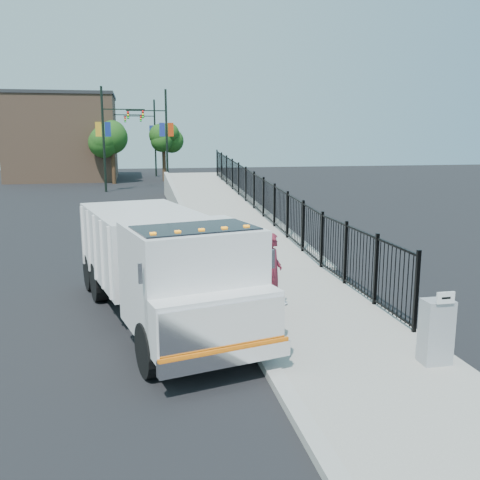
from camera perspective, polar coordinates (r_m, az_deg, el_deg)
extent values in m
plane|color=black|center=(13.20, -0.13, -8.29)|extent=(120.00, 120.00, 0.00)
cube|color=#9E998E|center=(11.91, 11.07, -10.41)|extent=(3.55, 12.00, 0.12)
cube|color=#ADAAA3|center=(11.35, 1.86, -11.21)|extent=(0.30, 12.00, 0.16)
cube|color=#9E998E|center=(28.91, -2.15, 2.42)|extent=(3.95, 24.06, 3.19)
cube|color=black|center=(25.18, 2.50, 3.18)|extent=(0.10, 28.00, 1.80)
cube|color=black|center=(13.22, -8.63, -5.80)|extent=(2.65, 7.06, 0.23)
cube|color=white|center=(10.77, -5.22, -3.95)|extent=(2.89, 2.77, 2.06)
cube|color=white|center=(9.77, -2.58, -8.68)|extent=(2.53, 1.27, 1.03)
cube|color=silver|center=(9.44, -1.69, -9.40)|extent=(2.33, 0.64, 0.88)
cube|color=silver|center=(9.56, -1.47, -12.45)|extent=(2.45, 0.76, 0.29)
cube|color=#DB600A|center=(9.50, -1.48, -11.60)|extent=(2.42, 0.63, 0.06)
cube|color=black|center=(10.38, -4.80, -0.99)|extent=(2.52, 1.84, 0.88)
cube|color=white|center=(14.23, -10.28, -0.36)|extent=(3.42, 4.79, 1.75)
cube|color=silver|center=(9.33, -10.60, -3.52)|extent=(0.07, 0.07, 0.36)
cube|color=silver|center=(10.25, 3.51, -2.03)|extent=(0.07, 0.07, 0.36)
cube|color=orange|center=(9.69, -9.27, 0.62)|extent=(0.12, 0.10, 0.06)
cube|color=orange|center=(9.82, -6.66, 0.84)|extent=(0.12, 0.10, 0.06)
cube|color=orange|center=(9.97, -4.13, 1.04)|extent=(0.12, 0.10, 0.06)
cube|color=orange|center=(10.14, -1.67, 1.24)|extent=(0.12, 0.10, 0.06)
cube|color=orange|center=(10.33, 0.70, 1.43)|extent=(0.12, 0.10, 0.06)
cylinder|color=black|center=(10.16, -9.58, -11.47)|extent=(0.56, 1.08, 1.03)
cylinder|color=black|center=(10.87, 1.65, -9.76)|extent=(0.56, 1.08, 1.03)
cylinder|color=black|center=(14.85, -14.80, -4.37)|extent=(0.56, 1.08, 1.03)
cylinder|color=black|center=(15.35, -6.81, -3.56)|extent=(0.56, 1.08, 1.03)
cylinder|color=black|center=(15.93, -15.53, -3.35)|extent=(0.56, 1.08, 1.03)
cylinder|color=black|center=(16.40, -8.05, -2.64)|extent=(0.56, 1.08, 1.03)
imported|color=maroon|center=(13.03, 3.45, -3.49)|extent=(0.71, 0.84, 1.97)
cube|color=gray|center=(10.88, 20.19, -9.16)|extent=(0.55, 0.40, 1.25)
cube|color=white|center=(10.48, 21.08, -5.77)|extent=(0.35, 0.04, 0.22)
ellipsoid|color=silver|center=(13.84, 4.40, -6.68)|extent=(0.35, 0.35, 0.09)
cylinder|color=black|center=(43.08, -14.34, 10.31)|extent=(0.18, 0.18, 8.00)
cube|color=black|center=(43.07, -12.31, 13.46)|extent=(3.20, 0.08, 0.08)
cube|color=black|center=(43.06, -10.33, 13.07)|extent=(0.18, 0.22, 0.60)
cube|color=navy|center=(43.06, -13.92, 11.39)|extent=(0.45, 0.04, 1.10)
cube|color=gold|center=(43.09, -14.87, 11.35)|extent=(0.45, 0.04, 1.10)
cylinder|color=black|center=(45.01, -7.82, 10.57)|extent=(0.18, 0.18, 8.00)
cube|color=black|center=(44.98, -9.99, 13.44)|extent=(3.20, 0.08, 0.08)
cube|color=black|center=(44.95, -11.86, 12.93)|extent=(0.18, 0.22, 0.60)
cube|color=red|center=(45.04, -7.39, 11.60)|extent=(0.45, 0.04, 1.10)
cube|color=navy|center=(44.99, -8.30, 11.58)|extent=(0.45, 0.04, 1.10)
cylinder|color=black|center=(54.86, -13.70, 10.45)|extent=(0.18, 0.18, 8.00)
cube|color=black|center=(54.86, -12.10, 12.93)|extent=(3.20, 0.08, 0.08)
cube|color=black|center=(54.85, -10.55, 12.62)|extent=(0.18, 0.22, 0.60)
cube|color=navy|center=(54.85, -13.37, 11.31)|extent=(0.45, 0.04, 1.10)
cube|color=#D25D27|center=(54.87, -14.11, 11.27)|extent=(0.45, 0.04, 1.10)
cylinder|color=black|center=(58.35, -9.04, 10.65)|extent=(0.18, 0.18, 8.00)
cube|color=black|center=(58.33, -10.72, 12.86)|extent=(3.20, 0.08, 0.08)
cube|color=black|center=(58.32, -12.16, 12.46)|extent=(0.18, 0.22, 0.60)
cube|color=orange|center=(58.37, -8.71, 11.45)|extent=(0.45, 0.04, 1.10)
cube|color=navy|center=(58.34, -9.41, 11.43)|extent=(0.45, 0.04, 1.10)
cylinder|color=#382314|center=(50.08, -13.34, 7.68)|extent=(0.36, 0.36, 3.20)
sphere|color=#194714|center=(50.01, -13.46, 10.42)|extent=(3.02, 3.02, 3.02)
cylinder|color=#382314|center=(52.11, -8.10, 7.99)|extent=(0.36, 0.36, 3.20)
sphere|color=#194714|center=(52.03, -8.17, 10.63)|extent=(2.14, 2.14, 2.14)
cylinder|color=#382314|center=(62.10, -13.59, 8.29)|extent=(0.36, 0.36, 3.20)
sphere|color=#194714|center=(62.04, -13.69, 10.50)|extent=(2.41, 2.41, 2.41)
cube|color=#8C664C|center=(56.60, -18.29, 10.23)|extent=(10.00, 10.00, 8.00)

